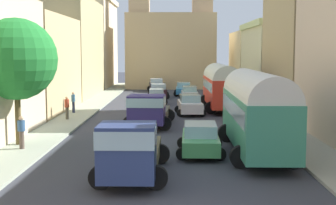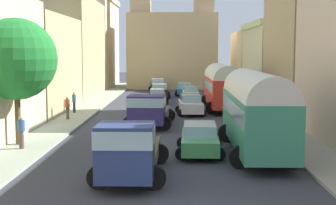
# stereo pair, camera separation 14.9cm
# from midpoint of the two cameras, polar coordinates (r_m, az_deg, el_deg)

# --- Properties ---
(ground_plane) EXTENTS (154.00, 154.00, 0.00)m
(ground_plane) POSITION_cam_midpoint_polar(r_m,az_deg,el_deg) (40.12, 0.05, -1.14)
(ground_plane) COLOR #363840
(sidewalk_left) EXTENTS (2.50, 70.00, 0.14)m
(sidewalk_left) POSITION_cam_midpoint_polar(r_m,az_deg,el_deg) (40.83, -10.18, -1.01)
(sidewalk_left) COLOR #96A08C
(sidewalk_left) RESTS_ON ground
(sidewalk_right) EXTENTS (2.50, 70.00, 0.14)m
(sidewalk_right) POSITION_cam_midpoint_polar(r_m,az_deg,el_deg) (40.69, 10.32, -1.04)
(sidewalk_right) COLOR #9B9A88
(sidewalk_right) RESTS_ON ground
(building_left_2) EXTENTS (4.10, 12.63, 7.96)m
(building_left_2) POSITION_cam_midpoint_polar(r_m,az_deg,el_deg) (40.91, -14.94, 4.39)
(building_left_2) COLOR tan
(building_left_2) RESTS_ON ground
(building_left_3) EXTENTS (5.26, 14.94, 10.78)m
(building_left_3) POSITION_cam_midpoint_polar(r_m,az_deg,el_deg) (54.76, -11.61, 6.32)
(building_left_3) COLOR tan
(building_left_3) RESTS_ON ground
(building_left_4) EXTENTS (5.66, 14.53, 12.64)m
(building_left_4) POSITION_cam_midpoint_polar(r_m,az_deg,el_deg) (69.67, -8.93, 7.10)
(building_left_4) COLOR beige
(building_left_4) RESTS_ON ground
(building_right_2) EXTENTS (5.24, 11.49, 12.95)m
(building_right_2) POSITION_cam_midpoint_polar(r_m,az_deg,el_deg) (40.02, 16.32, 7.88)
(building_right_2) COLOR tan
(building_right_2) RESTS_ON ground
(building_right_3) EXTENTS (5.00, 13.29, 8.15)m
(building_right_3) POSITION_cam_midpoint_polar(r_m,az_deg,el_deg) (52.38, 12.09, 4.92)
(building_right_3) COLOR beige
(building_right_3) RESTS_ON ground
(building_right_4) EXTENTS (5.91, 11.78, 7.66)m
(building_right_4) POSITION_cam_midpoint_polar(r_m,az_deg,el_deg) (65.51, 10.37, 4.93)
(building_right_4) COLOR beige
(building_right_4) RESTS_ON ground
(distant_church) EXTENTS (12.18, 7.99, 16.86)m
(distant_church) POSITION_cam_midpoint_polar(r_m,az_deg,el_deg) (67.13, 0.27, 6.78)
(distant_church) COLOR tan
(distant_church) RESTS_ON ground
(parked_bus_0) EXTENTS (3.30, 9.90, 4.09)m
(parked_bus_0) POSITION_cam_midpoint_polar(r_m,az_deg,el_deg) (23.96, 10.30, -0.68)
(parked_bus_0) COLOR #398B6A
(parked_bus_0) RESTS_ON ground
(parked_bus_1) EXTENTS (3.31, 9.86, 3.96)m
(parked_bus_1) POSITION_cam_midpoint_polar(r_m,az_deg,el_deg) (41.97, 6.21, 2.14)
(parked_bus_1) COLOR red
(parked_bus_1) RESTS_ON ground
(cargo_truck_0) EXTENTS (2.98, 6.87, 2.47)m
(cargo_truck_0) POSITION_cam_midpoint_polar(r_m,az_deg,el_deg) (18.88, -4.65, -5.44)
(cargo_truck_0) COLOR navy
(cargo_truck_0) RESTS_ON ground
(cargo_truck_1) EXTENTS (3.41, 6.83, 2.29)m
(cargo_truck_1) POSITION_cam_midpoint_polar(r_m,az_deg,el_deg) (32.04, -2.45, -0.79)
(cargo_truck_1) COLOR navy
(cargo_truck_1) RESTS_ON ground
(car_0) EXTENTS (2.35, 4.21, 1.42)m
(car_0) POSITION_cam_midpoint_polar(r_m,az_deg,el_deg) (39.39, -2.39, -0.23)
(car_0) COLOR silver
(car_0) RESTS_ON ground
(car_1) EXTENTS (2.18, 3.65, 1.47)m
(car_1) POSITION_cam_midpoint_polar(r_m,az_deg,el_deg) (46.12, -1.47, 0.73)
(car_1) COLOR #2A1C28
(car_1) RESTS_ON ground
(car_2) EXTENTS (2.49, 4.46, 1.55)m
(car_2) POSITION_cam_midpoint_polar(r_m,az_deg,el_deg) (52.10, -1.23, 1.40)
(car_2) COLOR #2D1A20
(car_2) RESTS_ON ground
(car_3) EXTENTS (2.47, 4.17, 1.63)m
(car_3) POSITION_cam_midpoint_polar(r_m,az_deg,el_deg) (60.77, -1.47, 2.10)
(car_3) COLOR #282730
(car_3) RESTS_ON ground
(car_4) EXTENTS (2.44, 4.42, 1.53)m
(car_4) POSITION_cam_midpoint_polar(r_m,az_deg,el_deg) (23.72, 3.69, -4.34)
(car_4) COLOR #469955
(car_4) RESTS_ON ground
(car_5) EXTENTS (2.47, 4.02, 1.64)m
(car_5) POSITION_cam_midpoint_polar(r_m,az_deg,el_deg) (38.33, 2.52, -0.26)
(car_5) COLOR white
(car_5) RESTS_ON ground
(car_6) EXTENTS (2.19, 3.96, 1.52)m
(car_6) POSITION_cam_midpoint_polar(r_m,az_deg,el_deg) (49.04, 2.49, 1.07)
(car_6) COLOR silver
(car_6) RESTS_ON ground
(car_7) EXTENTS (2.34, 4.11, 1.51)m
(car_7) POSITION_cam_midpoint_polar(r_m,az_deg,el_deg) (55.25, 1.80, 1.63)
(car_7) COLOR #388BCB
(car_7) RESTS_ON ground
(pedestrian_0) EXTENTS (0.49, 0.49, 1.83)m
(pedestrian_0) POSITION_cam_midpoint_polar(r_m,az_deg,el_deg) (35.57, -12.08, -0.51)
(pedestrian_0) COLOR #4C483C
(pedestrian_0) RESTS_ON ground
(pedestrian_1) EXTENTS (0.41, 0.41, 1.83)m
(pedestrian_1) POSITION_cam_midpoint_polar(r_m,az_deg,el_deg) (39.28, -11.32, 0.14)
(pedestrian_1) COLOR #252C4B
(pedestrian_1) RESTS_ON ground
(pedestrian_3) EXTENTS (0.54, 0.54, 1.83)m
(pedestrian_3) POSITION_cam_midpoint_polar(r_m,az_deg,el_deg) (25.39, -17.23, -3.29)
(pedestrian_3) COLOR brown
(pedestrian_3) RESTS_ON ground
(roadside_tree_1) EXTENTS (4.31, 4.31, 6.82)m
(roadside_tree_1) POSITION_cam_midpoint_polar(r_m,az_deg,el_deg) (26.30, -17.81, 4.94)
(roadside_tree_1) COLOR brown
(roadside_tree_1) RESTS_ON ground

